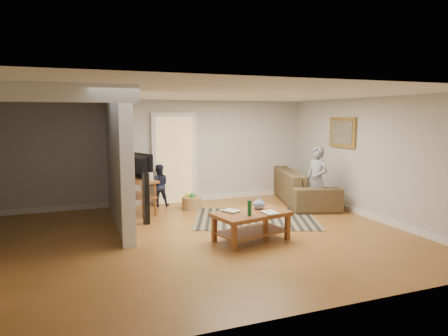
{
  "coord_description": "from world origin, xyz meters",
  "views": [
    {
      "loc": [
        -1.97,
        -6.5,
        2.12
      ],
      "look_at": [
        0.78,
        0.8,
        1.1
      ],
      "focal_mm": 32.0,
      "sensor_mm": 36.0,
      "label": 1
    }
  ],
  "objects_px": {
    "speaker_left": "(146,199)",
    "toy_basket": "(192,202)",
    "child": "(316,212)",
    "coffee_table": "(252,218)",
    "speaker_right": "(122,189)",
    "sofa": "(302,201)",
    "toddler": "(159,206)",
    "tv_console": "(136,182)"
  },
  "relations": [
    {
      "from": "coffee_table",
      "to": "child",
      "type": "height_order",
      "value": "coffee_table"
    },
    {
      "from": "speaker_left",
      "to": "toy_basket",
      "type": "distance_m",
      "value": 1.53
    },
    {
      "from": "coffee_table",
      "to": "speaker_right",
      "type": "relative_size",
      "value": 1.48
    },
    {
      "from": "sofa",
      "to": "coffee_table",
      "type": "xyz_separation_m",
      "value": [
        -2.49,
        -2.4,
        0.39
      ]
    },
    {
      "from": "speaker_right",
      "to": "child",
      "type": "height_order",
      "value": "speaker_right"
    },
    {
      "from": "tv_console",
      "to": "child",
      "type": "bearing_deg",
      "value": -40.98
    },
    {
      "from": "sofa",
      "to": "coffee_table",
      "type": "bearing_deg",
      "value": 149.82
    },
    {
      "from": "coffee_table",
      "to": "speaker_right",
      "type": "xyz_separation_m",
      "value": [
        -1.81,
        3.16,
        0.09
      ]
    },
    {
      "from": "sofa",
      "to": "tv_console",
      "type": "bearing_deg",
      "value": 102.16
    },
    {
      "from": "child",
      "to": "tv_console",
      "type": "bearing_deg",
      "value": -128.45
    },
    {
      "from": "sofa",
      "to": "speaker_left",
      "type": "height_order",
      "value": "speaker_left"
    },
    {
      "from": "speaker_left",
      "to": "toy_basket",
      "type": "relative_size",
      "value": 2.28
    },
    {
      "from": "child",
      "to": "toddler",
      "type": "relative_size",
      "value": 1.47
    },
    {
      "from": "child",
      "to": "coffee_table",
      "type": "bearing_deg",
      "value": -77.45
    },
    {
      "from": "speaker_right",
      "to": "toy_basket",
      "type": "distance_m",
      "value": 1.63
    },
    {
      "from": "speaker_left",
      "to": "child",
      "type": "bearing_deg",
      "value": -22.5
    },
    {
      "from": "speaker_left",
      "to": "speaker_right",
      "type": "relative_size",
      "value": 1.08
    },
    {
      "from": "sofa",
      "to": "tv_console",
      "type": "relative_size",
      "value": 2.1
    },
    {
      "from": "coffee_table",
      "to": "child",
      "type": "bearing_deg",
      "value": 31.7
    },
    {
      "from": "toy_basket",
      "to": "toddler",
      "type": "bearing_deg",
      "value": 136.47
    },
    {
      "from": "speaker_left",
      "to": "child",
      "type": "xyz_separation_m",
      "value": [
        3.7,
        -0.31,
        -0.51
      ]
    },
    {
      "from": "coffee_table",
      "to": "speaker_left",
      "type": "relative_size",
      "value": 1.37
    },
    {
      "from": "toy_basket",
      "to": "child",
      "type": "xyz_separation_m",
      "value": [
        2.52,
        -1.21,
        -0.17
      ]
    },
    {
      "from": "sofa",
      "to": "speaker_right",
      "type": "bearing_deg",
      "value": 95.81
    },
    {
      "from": "sofa",
      "to": "speaker_right",
      "type": "relative_size",
      "value": 2.87
    },
    {
      "from": "speaker_right",
      "to": "toddler",
      "type": "height_order",
      "value": "speaker_right"
    },
    {
      "from": "toddler",
      "to": "toy_basket",
      "type": "bearing_deg",
      "value": 144.51
    },
    {
      "from": "tv_console",
      "to": "speaker_left",
      "type": "height_order",
      "value": "tv_console"
    },
    {
      "from": "coffee_table",
      "to": "speaker_right",
      "type": "height_order",
      "value": "speaker_right"
    },
    {
      "from": "tv_console",
      "to": "speaker_left",
      "type": "bearing_deg",
      "value": -109.67
    },
    {
      "from": "toy_basket",
      "to": "child",
      "type": "bearing_deg",
      "value": -25.68
    },
    {
      "from": "tv_console",
      "to": "toddler",
      "type": "height_order",
      "value": "tv_console"
    },
    {
      "from": "coffee_table",
      "to": "speaker_left",
      "type": "height_order",
      "value": "speaker_left"
    },
    {
      "from": "tv_console",
      "to": "child",
      "type": "height_order",
      "value": "tv_console"
    },
    {
      "from": "speaker_right",
      "to": "toddler",
      "type": "relative_size",
      "value": 0.95
    },
    {
      "from": "sofa",
      "to": "toddler",
      "type": "xyz_separation_m",
      "value": [
        -3.45,
        0.76,
        0.0
      ]
    },
    {
      "from": "tv_console",
      "to": "child",
      "type": "xyz_separation_m",
      "value": [
        3.74,
        -1.31,
        -0.69
      ]
    },
    {
      "from": "coffee_table",
      "to": "speaker_left",
      "type": "xyz_separation_m",
      "value": [
        -1.51,
        1.66,
        0.12
      ]
    },
    {
      "from": "toy_basket",
      "to": "tv_console",
      "type": "bearing_deg",
      "value": 175.38
    },
    {
      "from": "sofa",
      "to": "toy_basket",
      "type": "xyz_separation_m",
      "value": [
        -2.82,
        0.16,
        0.17
      ]
    },
    {
      "from": "coffee_table",
      "to": "toy_basket",
      "type": "relative_size",
      "value": 3.12
    },
    {
      "from": "tv_console",
      "to": "toddler",
      "type": "bearing_deg",
      "value": 18.78
    }
  ]
}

